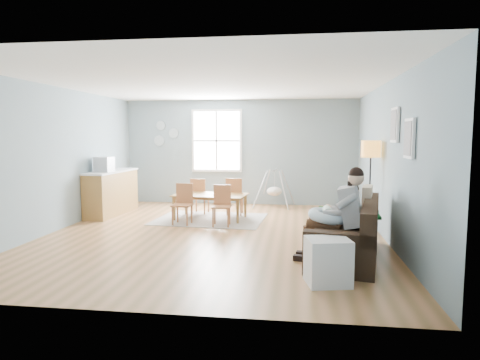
# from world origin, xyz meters

# --- Properties ---
(room) EXTENTS (8.40, 9.40, 3.90)m
(room) POSITION_xyz_m (0.00, 0.00, 2.42)
(room) COLOR olive
(window) EXTENTS (1.32, 0.08, 1.62)m
(window) POSITION_xyz_m (-0.60, 3.46, 1.65)
(window) COLOR white
(window) RESTS_ON room
(pictures) EXTENTS (0.05, 1.34, 0.74)m
(pictures) POSITION_xyz_m (2.97, -1.05, 1.85)
(pictures) COLOR white
(pictures) RESTS_ON room
(wall_plates) EXTENTS (0.67, 0.02, 0.66)m
(wall_plates) POSITION_xyz_m (-2.00, 3.47, 1.83)
(wall_plates) COLOR #8CA1A8
(wall_plates) RESTS_ON room
(sofa) EXTENTS (1.27, 2.22, 0.84)m
(sofa) POSITION_xyz_m (2.26, -1.19, 0.30)
(sofa) COLOR black
(sofa) RESTS_ON room
(green_throw) EXTENTS (1.00, 0.83, 0.04)m
(green_throw) POSITION_xyz_m (2.31, -0.50, 0.54)
(green_throw) COLOR #135519
(green_throw) RESTS_ON sofa
(beige_pillow) EXTENTS (0.24, 0.51, 0.49)m
(beige_pillow) POSITION_xyz_m (2.57, -0.70, 0.76)
(beige_pillow) COLOR #BEAE91
(beige_pillow) RESTS_ON sofa
(father) EXTENTS (1.00, 0.55, 1.36)m
(father) POSITION_xyz_m (2.07, -1.46, 0.73)
(father) COLOR #9C9C9E
(father) RESTS_ON sofa
(nursing_pillow) EXTENTS (0.71, 0.70, 0.22)m
(nursing_pillow) POSITION_xyz_m (1.92, -1.43, 0.66)
(nursing_pillow) COLOR #C7E2F8
(nursing_pillow) RESTS_ON father
(infant) EXTENTS (0.13, 0.36, 0.13)m
(infant) POSITION_xyz_m (1.92, -1.40, 0.73)
(infant) COLOR silver
(infant) RESTS_ON nursing_pillow
(toddler) EXTENTS (0.57, 0.30, 0.88)m
(toddler) POSITION_xyz_m (2.22, -0.98, 0.72)
(toddler) COLOR white
(toddler) RESTS_ON sofa
(floor_lamp) EXTENTS (0.34, 0.34, 1.70)m
(floor_lamp) POSITION_xyz_m (2.80, 0.47, 1.40)
(floor_lamp) COLOR black
(floor_lamp) RESTS_ON room
(storage_cube) EXTENTS (0.58, 0.54, 0.56)m
(storage_cube) POSITION_xyz_m (1.86, -2.38, 0.28)
(storage_cube) COLOR silver
(storage_cube) RESTS_ON room
(rug) EXTENTS (2.37, 1.86, 0.01)m
(rug) POSITION_xyz_m (-0.35, 1.34, 0.01)
(rug) COLOR gray
(rug) RESTS_ON room
(dining_table) EXTENTS (1.61, 1.00, 0.54)m
(dining_table) POSITION_xyz_m (-0.35, 1.34, 0.27)
(dining_table) COLOR olive
(dining_table) RESTS_ON rug
(chair_sw) EXTENTS (0.39, 0.39, 0.82)m
(chair_sw) POSITION_xyz_m (-0.79, 0.81, 0.46)
(chair_sw) COLOR #9D6336
(chair_sw) RESTS_ON rug
(chair_se) EXTENTS (0.39, 0.39, 0.81)m
(chair_se) POSITION_xyz_m (0.01, 0.75, 0.45)
(chair_se) COLOR #9D6336
(chair_se) RESTS_ON rug
(chair_nw) EXTENTS (0.40, 0.40, 0.82)m
(chair_nw) POSITION_xyz_m (-0.72, 1.93, 0.45)
(chair_nw) COLOR #9D6336
(chair_nw) RESTS_ON rug
(chair_ne) EXTENTS (0.39, 0.39, 0.85)m
(chair_ne) POSITION_xyz_m (0.10, 1.87, 0.47)
(chair_ne) COLOR #9D6336
(chair_ne) RESTS_ON rug
(counter) EXTENTS (0.62, 1.80, 1.00)m
(counter) POSITION_xyz_m (-2.70, 1.66, 0.50)
(counter) COLOR olive
(counter) RESTS_ON room
(monitor) EXTENTS (0.37, 0.36, 0.33)m
(monitor) POSITION_xyz_m (-2.70, 1.33, 1.16)
(monitor) COLOR #B0B0B5
(monitor) RESTS_ON counter
(baby_swing) EXTENTS (1.04, 1.05, 0.93)m
(baby_swing) POSITION_xyz_m (0.93, 3.10, 0.42)
(baby_swing) COLOR #B0B0B5
(baby_swing) RESTS_ON room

